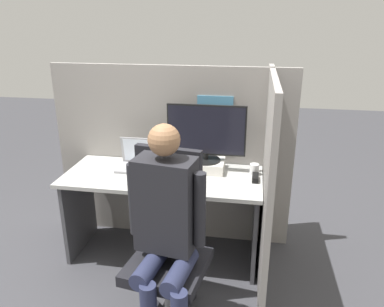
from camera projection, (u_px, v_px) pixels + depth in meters
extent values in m
plane|color=#3D3D42|center=(155.00, 278.00, 2.85)|extent=(12.00, 12.00, 0.00)
cube|color=gray|center=(172.00, 155.00, 3.20)|extent=(2.03, 0.04, 1.52)
cube|color=#4C8EB7|center=(215.00, 122.00, 3.01)|extent=(0.29, 0.01, 0.43)
cube|color=#F4EA66|center=(173.00, 121.00, 3.06)|extent=(0.08, 0.01, 0.08)
cube|color=#EA9EC6|center=(183.00, 136.00, 3.09)|extent=(0.09, 0.01, 0.09)
cube|color=gray|center=(267.00, 181.00, 2.70)|extent=(0.04, 1.26, 1.52)
cube|color=#B7B7B2|center=(163.00, 177.00, 2.90)|extent=(1.53, 0.63, 0.03)
cube|color=#4C4C51|center=(79.00, 210.00, 3.14)|extent=(0.03, 0.54, 0.69)
cube|color=#4C4C51|center=(255.00, 225.00, 2.91)|extent=(0.03, 0.54, 0.69)
cube|color=white|center=(206.00, 165.00, 2.97)|extent=(0.29, 0.24, 0.08)
cylinder|color=black|center=(206.00, 160.00, 2.95)|extent=(0.23, 0.23, 0.01)
cylinder|color=black|center=(206.00, 156.00, 2.94)|extent=(0.04, 0.04, 0.05)
cube|color=black|center=(206.00, 130.00, 2.87)|extent=(0.61, 0.02, 0.40)
cube|color=black|center=(206.00, 130.00, 2.86)|extent=(0.59, 0.00, 0.37)
cube|color=#99999E|center=(139.00, 168.00, 2.99)|extent=(0.34, 0.22, 0.02)
cube|color=silver|center=(140.00, 166.00, 3.00)|extent=(0.29, 0.12, 0.00)
cube|color=#99999E|center=(142.00, 150.00, 3.04)|extent=(0.34, 0.04, 0.22)
cube|color=silver|center=(142.00, 151.00, 3.03)|extent=(0.30, 0.03, 0.19)
ellipsoid|color=black|center=(169.00, 180.00, 2.76)|extent=(0.07, 0.06, 0.03)
cube|color=black|center=(255.00, 178.00, 2.79)|extent=(0.05, 0.13, 0.04)
cone|color=orange|center=(193.00, 188.00, 2.61)|extent=(0.05, 0.11, 0.05)
cylinder|color=green|center=(195.00, 184.00, 2.67)|extent=(0.03, 0.02, 0.03)
cube|color=black|center=(182.00, 307.00, 2.55)|extent=(0.16, 0.27, 0.04)
cube|color=black|center=(158.00, 306.00, 2.55)|extent=(0.22, 0.22, 0.04)
cylinder|color=gray|center=(168.00, 295.00, 2.37)|extent=(0.05, 0.05, 0.36)
cube|color=black|center=(167.00, 266.00, 2.30)|extent=(0.53, 0.53, 0.07)
cube|color=black|center=(169.00, 195.00, 2.42)|extent=(0.44, 0.12, 0.65)
cylinder|color=#282D4C|center=(151.00, 265.00, 2.17)|extent=(0.16, 0.36, 0.11)
cylinder|color=#282D4C|center=(180.00, 271.00, 2.11)|extent=(0.16, 0.36, 0.11)
cube|color=#232328|center=(166.00, 205.00, 2.15)|extent=(0.37, 0.25, 0.56)
sphere|color=#9E704C|center=(164.00, 140.00, 2.02)|extent=(0.18, 0.18, 0.18)
cylinder|color=#232328|center=(134.00, 199.00, 2.21)|extent=(0.07, 0.07, 0.45)
cylinder|color=#232328|center=(200.00, 210.00, 2.09)|extent=(0.07, 0.07, 0.45)
cylinder|color=white|center=(254.00, 169.00, 2.89)|extent=(0.07, 0.07, 0.09)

